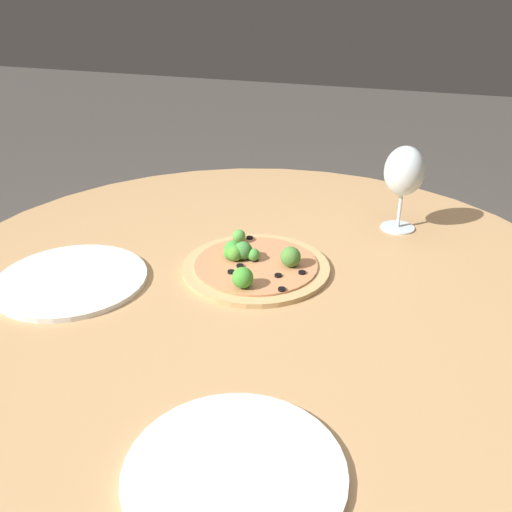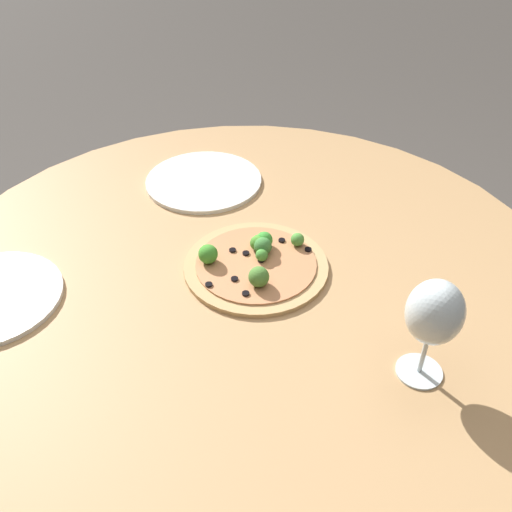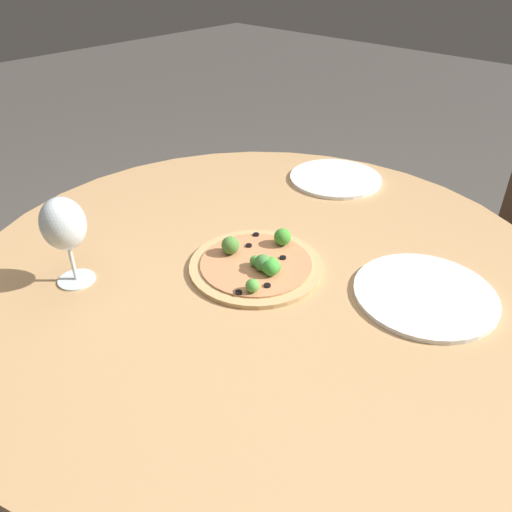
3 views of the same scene
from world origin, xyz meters
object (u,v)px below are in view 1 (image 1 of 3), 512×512
(plate_far, at_px, (235,472))
(plate_near, at_px, (71,280))
(wine_glass, at_px, (404,173))
(pizza, at_px, (254,264))

(plate_far, bearing_deg, plate_near, 53.51)
(wine_glass, xyz_separation_m, plate_near, (-0.44, 0.55, -0.13))
(pizza, distance_m, plate_near, 0.34)
(pizza, relative_size, plate_near, 1.02)
(plate_near, bearing_deg, plate_far, -126.49)
(pizza, xyz_separation_m, plate_far, (-0.48, -0.14, -0.01))
(pizza, height_order, plate_near, pizza)
(pizza, xyz_separation_m, wine_glass, (0.29, -0.24, 0.12))
(plate_near, bearing_deg, wine_glass, -51.61)
(wine_glass, relative_size, plate_near, 0.68)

